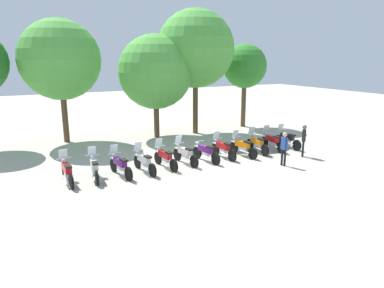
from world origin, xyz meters
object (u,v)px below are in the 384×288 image
at_px(motorcycle_6, 206,152).
at_px(motorcycle_7, 223,149).
at_px(motorcycle_0, 67,172).
at_px(motorcycle_3, 144,162).
at_px(motorcycle_4, 165,158).
at_px(person_1, 284,146).
at_px(tree_4, 245,67).
at_px(person_0, 304,138).
at_px(motorcycle_9, 257,144).
at_px(tree_3, 196,49).
at_px(motorcycle_10, 272,141).
at_px(motorcycle_1, 94,168).
at_px(tree_1, 60,60).
at_px(motorcycle_5, 185,154).
at_px(motorcycle_11, 287,139).
at_px(motorcycle_8, 242,147).
at_px(motorcycle_2, 120,165).
at_px(tree_2, 155,72).

bearing_deg(motorcycle_6, motorcycle_7, -90.81).
distance_m(motorcycle_0, motorcycle_3, 3.45).
bearing_deg(motorcycle_4, person_1, -120.53).
relative_size(motorcycle_4, tree_4, 0.35).
bearing_deg(person_0, motorcycle_0, -141.05).
height_order(motorcycle_9, tree_3, tree_3).
bearing_deg(motorcycle_7, person_0, -117.44).
bearing_deg(motorcycle_0, motorcycle_3, -95.08).
relative_size(person_1, tree_3, 0.20).
height_order(motorcycle_10, tree_3, tree_3).
relative_size(motorcycle_6, tree_3, 0.26).
bearing_deg(motorcycle_3, tree_3, -49.66).
height_order(motorcycle_1, tree_3, tree_3).
xyz_separation_m(person_0, tree_1, (-10.94, 9.51, 4.08)).
xyz_separation_m(motorcycle_5, motorcycle_6, (1.15, -0.11, -0.01)).
bearing_deg(motorcycle_11, motorcycle_8, 94.28).
xyz_separation_m(motorcycle_5, motorcycle_7, (2.30, 0.05, 0.00)).
relative_size(motorcycle_1, motorcycle_9, 1.00).
xyz_separation_m(motorcycle_11, tree_3, (-2.95, 6.19, 5.30)).
distance_m(tree_1, tree_3, 8.71).
bearing_deg(motorcycle_10, tree_3, 17.70).
relative_size(motorcycle_5, motorcycle_9, 1.00).
bearing_deg(motorcycle_5, motorcycle_8, -99.20).
bearing_deg(motorcycle_5, motorcycle_4, 89.67).
bearing_deg(motorcycle_0, person_0, -99.85).
relative_size(motorcycle_7, tree_3, 0.26).
xyz_separation_m(motorcycle_4, motorcycle_7, (3.45, 0.19, 0.00)).
xyz_separation_m(motorcycle_1, motorcycle_5, (4.58, 0.23, 0.00)).
relative_size(motorcycle_4, person_1, 1.28).
xyz_separation_m(motorcycle_2, person_1, (7.70, -2.16, 0.48)).
bearing_deg(tree_3, motorcycle_8, -94.37).
xyz_separation_m(motorcycle_5, person_0, (6.32, -1.71, 0.52)).
xyz_separation_m(motorcycle_3, motorcycle_5, (2.30, 0.34, 0.00)).
xyz_separation_m(motorcycle_3, tree_3, (6.24, 6.72, 5.30)).
bearing_deg(tree_1, tree_3, -9.43).
distance_m(motorcycle_11, tree_1, 14.56).
height_order(motorcycle_3, motorcycle_7, same).
xyz_separation_m(motorcycle_5, tree_4, (8.39, 6.86, 4.06)).
bearing_deg(tree_2, person_0, -57.49).
bearing_deg(motorcycle_10, motorcycle_3, 95.11).
xyz_separation_m(motorcycle_2, motorcycle_11, (10.34, 0.54, 0.00)).
relative_size(motorcycle_0, person_0, 1.25).
distance_m(motorcycle_2, motorcycle_10, 9.21).
bearing_deg(motorcycle_11, motorcycle_0, 91.03).
xyz_separation_m(motorcycle_3, motorcycle_10, (8.05, 0.51, 0.00)).
bearing_deg(motorcycle_8, tree_4, -42.26).
bearing_deg(motorcycle_5, tree_1, 23.34).
relative_size(person_1, tree_1, 0.22).
relative_size(motorcycle_8, person_1, 1.28).
relative_size(motorcycle_1, motorcycle_7, 1.00).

